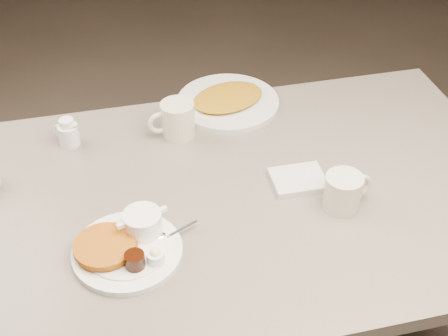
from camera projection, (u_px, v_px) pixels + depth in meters
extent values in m
cube|color=slate|center=(226.00, 201.00, 1.52)|extent=(1.50, 0.90, 0.04)
cylinder|color=black|center=(226.00, 293.00, 1.75)|extent=(0.14, 0.14, 0.69)
cylinder|color=white|center=(127.00, 252.00, 1.35)|extent=(0.30, 0.30, 0.01)
cylinder|color=white|center=(127.00, 249.00, 1.35)|extent=(0.23, 0.23, 0.00)
cylinder|color=#AC5B0F|center=(106.00, 248.00, 1.34)|extent=(0.17, 0.17, 0.01)
cylinder|color=#AC5B0F|center=(104.00, 246.00, 1.33)|extent=(0.17, 0.17, 0.01)
cylinder|color=white|center=(143.00, 223.00, 1.37)|extent=(0.11, 0.11, 0.05)
cube|color=white|center=(121.00, 226.00, 1.34)|extent=(0.02, 0.02, 0.01)
cube|color=white|center=(163.00, 210.00, 1.38)|extent=(0.02, 0.02, 0.01)
ellipsoid|color=white|center=(137.00, 220.00, 1.36)|extent=(0.05, 0.05, 0.03)
ellipsoid|color=white|center=(148.00, 219.00, 1.36)|extent=(0.04, 0.04, 0.02)
cylinder|color=black|center=(135.00, 261.00, 1.30)|extent=(0.05, 0.05, 0.04)
cylinder|color=white|center=(156.00, 257.00, 1.31)|extent=(0.05, 0.05, 0.03)
ellipsoid|color=#FFEDB5|center=(155.00, 253.00, 1.30)|extent=(0.03, 0.03, 0.02)
cube|color=white|center=(180.00, 230.00, 1.39)|extent=(0.09, 0.05, 0.00)
ellipsoid|color=white|center=(160.00, 236.00, 1.38)|extent=(0.03, 0.03, 0.01)
cylinder|color=beige|center=(343.00, 192.00, 1.45)|extent=(0.11, 0.11, 0.09)
cylinder|color=black|center=(345.00, 179.00, 1.42)|extent=(0.09, 0.09, 0.01)
torus|color=beige|center=(360.00, 186.00, 1.47)|extent=(0.07, 0.03, 0.06)
cube|color=beige|center=(298.00, 180.00, 1.54)|extent=(0.13, 0.11, 0.02)
cylinder|color=beige|center=(178.00, 119.00, 1.67)|extent=(0.10, 0.10, 0.10)
torus|color=beige|center=(160.00, 123.00, 1.66)|extent=(0.07, 0.02, 0.07)
cylinder|color=white|center=(69.00, 135.00, 1.65)|extent=(0.06, 0.06, 0.06)
cylinder|color=white|center=(66.00, 123.00, 1.62)|extent=(0.05, 0.05, 0.02)
cone|color=white|center=(73.00, 126.00, 1.62)|extent=(0.03, 0.03, 0.02)
torus|color=white|center=(60.00, 131.00, 1.66)|extent=(0.03, 0.03, 0.04)
cylinder|color=silver|center=(228.00, 102.00, 1.81)|extent=(0.39, 0.39, 0.01)
ellipsoid|color=#A37414|center=(228.00, 97.00, 1.80)|extent=(0.26, 0.22, 0.02)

